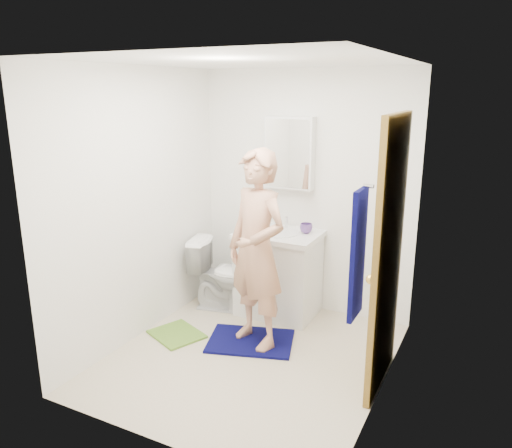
{
  "coord_description": "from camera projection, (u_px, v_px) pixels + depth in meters",
  "views": [
    {
      "loc": [
        1.76,
        -3.36,
        2.21
      ],
      "look_at": [
        -0.07,
        0.25,
        1.11
      ],
      "focal_mm": 35.0,
      "sensor_mm": 36.0,
      "label": 1
    }
  ],
  "objects": [
    {
      "name": "door",
      "position": [
        388.0,
        256.0,
        3.63
      ],
      "size": [
        0.05,
        0.8,
        2.05
      ],
      "primitive_type": "cube",
      "color": "olive",
      "rests_on": "ground"
    },
    {
      "name": "medicine_cabinet",
      "position": [
        289.0,
        153.0,
        4.87
      ],
      "size": [
        0.5,
        0.12,
        0.7
      ],
      "primitive_type": "cube",
      "color": "white",
      "rests_on": "wall_back"
    },
    {
      "name": "sink_basin",
      "position": [
        279.0,
        233.0,
        4.87
      ],
      "size": [
        0.4,
        0.4,
        0.03
      ],
      "primitive_type": "cylinder",
      "color": "white",
      "rests_on": "countertop"
    },
    {
      "name": "faucet",
      "position": [
        286.0,
        222.0,
        5.01
      ],
      "size": [
        0.03,
        0.03,
        0.12
      ],
      "primitive_type": "cylinder",
      "color": "silver",
      "rests_on": "countertop"
    },
    {
      "name": "toothbrush_cup",
      "position": [
        306.0,
        228.0,
        4.83
      ],
      "size": [
        0.13,
        0.13,
        0.1
      ],
      "primitive_type": "imported",
      "rotation": [
        0.0,
        0.0,
        -0.09
      ],
      "color": "#634190",
      "rests_on": "countertop"
    },
    {
      "name": "towel_hook",
      "position": [
        369.0,
        186.0,
        2.84
      ],
      "size": [
        0.06,
        0.02,
        0.02
      ],
      "primitive_type": "cylinder",
      "rotation": [
        0.0,
        1.57,
        0.0
      ],
      "color": "silver",
      "rests_on": "wall_right"
    },
    {
      "name": "green_rug",
      "position": [
        177.0,
        334.0,
        4.61
      ],
      "size": [
        0.58,
        0.54,
        0.02
      ],
      "primitive_type": "cube",
      "rotation": [
        0.0,
        0.0,
        -0.41
      ],
      "color": "olive",
      "rests_on": "floor"
    },
    {
      "name": "towel",
      "position": [
        358.0,
        255.0,
        2.97
      ],
      "size": [
        0.03,
        0.24,
        0.8
      ],
      "primitive_type": "cube",
      "color": "#070743",
      "rests_on": "wall_right"
    },
    {
      "name": "door_knob",
      "position": [
        371.0,
        279.0,
        3.4
      ],
      "size": [
        0.07,
        0.07,
        0.07
      ],
      "primitive_type": "sphere",
      "color": "gold",
      "rests_on": "door"
    },
    {
      "name": "bath_mat",
      "position": [
        251.0,
        341.0,
        4.49
      ],
      "size": [
        0.87,
        0.73,
        0.02
      ],
      "primitive_type": "cube",
      "rotation": [
        0.0,
        0.0,
        0.31
      ],
      "color": "#070743",
      "rests_on": "floor"
    },
    {
      "name": "vanity_cabinet",
      "position": [
        278.0,
        275.0,
        4.99
      ],
      "size": [
        0.75,
        0.55,
        0.8
      ],
      "primitive_type": "cube",
      "color": "white",
      "rests_on": "floor"
    },
    {
      "name": "soap_dispenser",
      "position": [
        248.0,
        221.0,
        4.9
      ],
      "size": [
        0.1,
        0.1,
        0.2
      ],
      "primitive_type": "imported",
      "rotation": [
        0.0,
        0.0,
        -0.15
      ],
      "color": "tan",
      "rests_on": "countertop"
    },
    {
      "name": "toilet",
      "position": [
        226.0,
        275.0,
        5.1
      ],
      "size": [
        0.8,
        0.56,
        0.74
      ],
      "primitive_type": "imported",
      "rotation": [
        0.0,
        0.0,
        1.79
      ],
      "color": "white",
      "rests_on": "floor"
    },
    {
      "name": "wall_front",
      "position": [
        152.0,
        269.0,
        2.88
      ],
      "size": [
        2.2,
        0.02,
        2.4
      ],
      "primitive_type": "cube",
      "color": "white",
      "rests_on": "ground"
    },
    {
      "name": "floor",
      "position": [
        250.0,
        358.0,
        4.24
      ],
      "size": [
        2.2,
        2.4,
        0.02
      ],
      "primitive_type": "cube",
      "color": "beige",
      "rests_on": "ground"
    },
    {
      "name": "man",
      "position": [
        257.0,
        250.0,
        4.23
      ],
      "size": [
        0.74,
        0.62,
        1.72
      ],
      "primitive_type": "imported",
      "rotation": [
        0.0,
        0.0,
        -0.38
      ],
      "color": "tan",
      "rests_on": "bath_mat"
    },
    {
      "name": "countertop",
      "position": [
        279.0,
        235.0,
        4.88
      ],
      "size": [
        0.79,
        0.59,
        0.05
      ],
      "primitive_type": "cube",
      "color": "white",
      "rests_on": "vanity_cabinet"
    },
    {
      "name": "mirror_panel",
      "position": [
        287.0,
        154.0,
        4.81
      ],
      "size": [
        0.46,
        0.01,
        0.66
      ],
      "primitive_type": "cube",
      "color": "white",
      "rests_on": "wall_back"
    },
    {
      "name": "wall_right",
      "position": [
        391.0,
        240.0,
        3.44
      ],
      "size": [
        0.02,
        2.4,
        2.4
      ],
      "primitive_type": "cube",
      "color": "white",
      "rests_on": "ground"
    },
    {
      "name": "wall_left",
      "position": [
        138.0,
        206.0,
        4.41
      ],
      "size": [
        0.02,
        2.4,
        2.4
      ],
      "primitive_type": "cube",
      "color": "white",
      "rests_on": "ground"
    },
    {
      "name": "ceiling",
      "position": [
        248.0,
        60.0,
        3.61
      ],
      "size": [
        2.2,
        2.4,
        0.02
      ],
      "primitive_type": "cube",
      "color": "white",
      "rests_on": "ground"
    },
    {
      "name": "wall_back",
      "position": [
        305.0,
        193.0,
        4.97
      ],
      "size": [
        2.2,
        0.02,
        2.4
      ],
      "primitive_type": "cube",
      "color": "white",
      "rests_on": "ground"
    }
  ]
}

